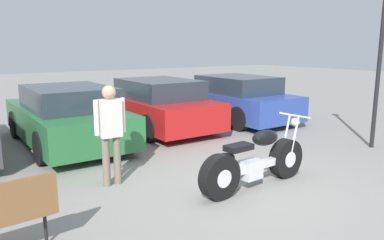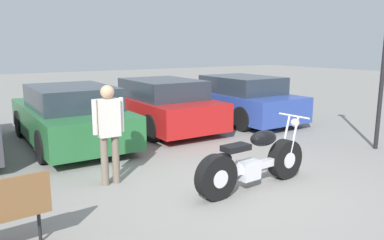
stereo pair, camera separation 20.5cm
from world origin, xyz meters
name	(u,v)px [view 1 (the left image)]	position (x,y,z in m)	size (l,w,h in m)	color
ground_plane	(248,189)	(0.00, 0.00, 0.00)	(60.00, 60.00, 0.00)	gray
motorcycle	(254,162)	(0.14, 0.02, 0.42)	(2.20, 0.62, 1.08)	black
parked_car_green	(67,117)	(-1.49, 4.42, 0.65)	(1.94, 4.27, 1.35)	#286B38
parked_car_red	(156,105)	(1.04, 4.81, 0.65)	(1.94, 4.27, 1.35)	red
parked_car_blue	(233,99)	(3.56, 4.51, 0.65)	(1.94, 4.27, 1.35)	#2D479E
lamp_post	(381,48)	(4.03, 0.31, 2.18)	(0.23, 0.23, 3.46)	black
person_standing	(110,127)	(-1.67, 1.40, 0.96)	(0.52, 0.22, 1.63)	#726656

